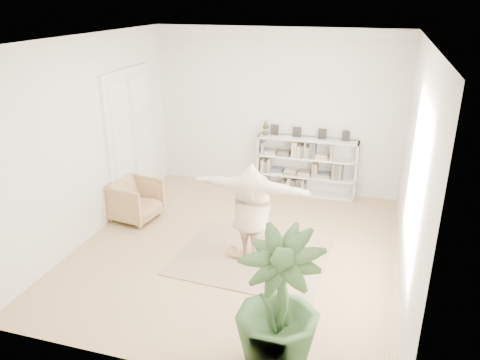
# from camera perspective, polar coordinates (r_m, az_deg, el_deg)

# --- Properties ---
(floor) EXTENTS (6.00, 6.00, 0.00)m
(floor) POSITION_cam_1_polar(r_m,az_deg,el_deg) (8.42, -0.31, -8.34)
(floor) COLOR #A57F55
(floor) RESTS_ON ground
(room_shell) EXTENTS (6.00, 6.00, 6.00)m
(room_shell) POSITION_cam_1_polar(r_m,az_deg,el_deg) (10.16, 4.70, 17.66)
(room_shell) COLOR silver
(room_shell) RESTS_ON floor
(doors) EXTENTS (0.09, 1.78, 2.92)m
(doors) POSITION_cam_1_polar(r_m,az_deg,el_deg) (9.98, -13.15, 4.75)
(doors) COLOR white
(doors) RESTS_ON floor
(bookshelf) EXTENTS (2.20, 0.35, 1.64)m
(bookshelf) POSITION_cam_1_polar(r_m,az_deg,el_deg) (10.52, 8.05, 1.58)
(bookshelf) COLOR silver
(bookshelf) RESTS_ON floor
(armchair) EXTENTS (1.00, 0.98, 0.81)m
(armchair) POSITION_cam_1_polar(r_m,az_deg,el_deg) (9.53, -12.67, -2.42)
(armchair) COLOR tan
(armchair) RESTS_ON floor
(rug) EXTENTS (2.60, 2.12, 0.02)m
(rug) POSITION_cam_1_polar(r_m,az_deg,el_deg) (8.13, 1.36, -9.45)
(rug) COLOR tan
(rug) RESTS_ON floor
(rocker_board) EXTENTS (0.56, 0.36, 0.12)m
(rocker_board) POSITION_cam_1_polar(r_m,az_deg,el_deg) (8.10, 1.36, -9.07)
(rocker_board) COLOR brown
(rocker_board) RESTS_ON rug
(person) EXTENTS (2.04, 0.65, 1.64)m
(person) POSITION_cam_1_polar(r_m,az_deg,el_deg) (7.68, 1.42, -3.40)
(person) COLOR #C6AF95
(person) RESTS_ON rocker_board
(houseplant) EXTENTS (1.28, 1.28, 1.80)m
(houseplant) POSITION_cam_1_polar(r_m,az_deg,el_deg) (5.59, 4.69, -14.73)
(houseplant) COLOR #2D4A25
(houseplant) RESTS_ON floor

